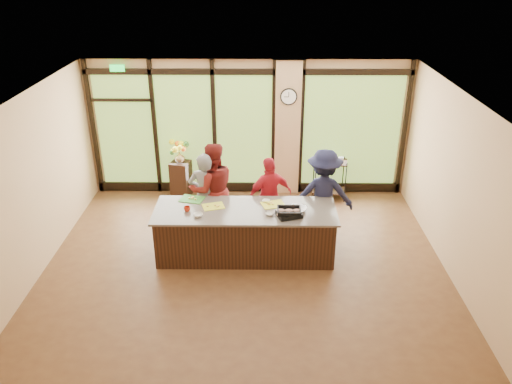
{
  "coord_description": "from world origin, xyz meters",
  "views": [
    {
      "loc": [
        0.27,
        -7.42,
        5.01
      ],
      "look_at": [
        0.19,
        0.4,
        1.22
      ],
      "focal_mm": 35.0,
      "sensor_mm": 36.0,
      "label": 1
    }
  ],
  "objects_px": {
    "cook_left": "(205,196)",
    "bar_cart": "(330,174)",
    "roasting_pan": "(289,214)",
    "island_base": "(245,233)",
    "cook_right": "(323,194)",
    "flower_stand": "(181,179)"
  },
  "relations": [
    {
      "from": "cook_left",
      "to": "roasting_pan",
      "type": "xyz_separation_m",
      "value": [
        1.53,
        -0.9,
        0.1
      ]
    },
    {
      "from": "cook_left",
      "to": "roasting_pan",
      "type": "relative_size",
      "value": 4.28
    },
    {
      "from": "island_base",
      "to": "bar_cart",
      "type": "bearing_deg",
      "value": 52.45
    },
    {
      "from": "roasting_pan",
      "to": "flower_stand",
      "type": "xyz_separation_m",
      "value": [
        -2.27,
        2.68,
        -0.55
      ]
    },
    {
      "from": "island_base",
      "to": "cook_right",
      "type": "height_order",
      "value": "cook_right"
    },
    {
      "from": "cook_left",
      "to": "cook_right",
      "type": "height_order",
      "value": "cook_right"
    },
    {
      "from": "cook_right",
      "to": "bar_cart",
      "type": "height_order",
      "value": "cook_right"
    },
    {
      "from": "island_base",
      "to": "bar_cart",
      "type": "relative_size",
      "value": 3.14
    },
    {
      "from": "island_base",
      "to": "roasting_pan",
      "type": "relative_size",
      "value": 7.75
    },
    {
      "from": "cook_right",
      "to": "flower_stand",
      "type": "xyz_separation_m",
      "value": [
        -2.97,
        1.74,
        -0.48
      ]
    },
    {
      "from": "flower_stand",
      "to": "bar_cart",
      "type": "xyz_separation_m",
      "value": [
        3.3,
        -0.12,
        0.19
      ]
    },
    {
      "from": "roasting_pan",
      "to": "flower_stand",
      "type": "distance_m",
      "value": 3.55
    },
    {
      "from": "cook_right",
      "to": "flower_stand",
      "type": "distance_m",
      "value": 3.47
    },
    {
      "from": "flower_stand",
      "to": "island_base",
      "type": "bearing_deg",
      "value": -44.18
    },
    {
      "from": "cook_left",
      "to": "bar_cart",
      "type": "bearing_deg",
      "value": -142.76
    },
    {
      "from": "cook_left",
      "to": "roasting_pan",
      "type": "distance_m",
      "value": 1.77
    },
    {
      "from": "cook_right",
      "to": "bar_cart",
      "type": "relative_size",
      "value": 1.79
    },
    {
      "from": "roasting_pan",
      "to": "bar_cart",
      "type": "bearing_deg",
      "value": 49.03
    },
    {
      "from": "flower_stand",
      "to": "bar_cart",
      "type": "height_order",
      "value": "bar_cart"
    },
    {
      "from": "roasting_pan",
      "to": "cook_right",
      "type": "bearing_deg",
      "value": 34.49
    },
    {
      "from": "cook_left",
      "to": "bar_cart",
      "type": "distance_m",
      "value": 3.05
    },
    {
      "from": "island_base",
      "to": "cook_left",
      "type": "bearing_deg",
      "value": 138.74
    }
  ]
}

